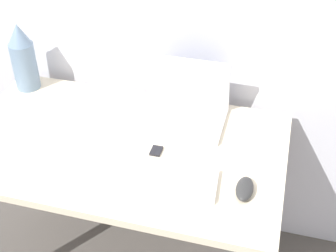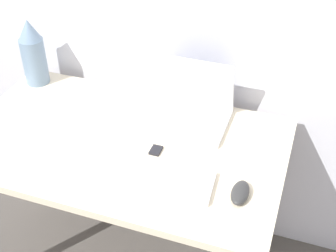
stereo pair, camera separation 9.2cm
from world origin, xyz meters
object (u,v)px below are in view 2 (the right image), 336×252
at_px(keyboard, 149,177).
at_px(vase, 33,53).
at_px(mp3_player, 156,150).
at_px(laptop, 187,106).
at_px(mouse, 240,193).

distance_m(keyboard, vase, 0.81).
bearing_deg(vase, mp3_player, -22.82).
distance_m(laptop, keyboard, 0.38).
relative_size(laptop, vase, 1.14).
xyz_separation_m(laptop, mp3_player, (-0.04, -0.23, -0.05)).
distance_m(vase, mp3_player, 0.72).
bearing_deg(vase, keyboard, -31.48).
height_order(mouse, vase, vase).
distance_m(laptop, vase, 0.70).
bearing_deg(laptop, vase, 176.47).
bearing_deg(mouse, vase, 158.16).
height_order(keyboard, vase, vase).
bearing_deg(mp3_player, vase, 157.18).
bearing_deg(keyboard, mouse, 4.47).
distance_m(keyboard, mouse, 0.30).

